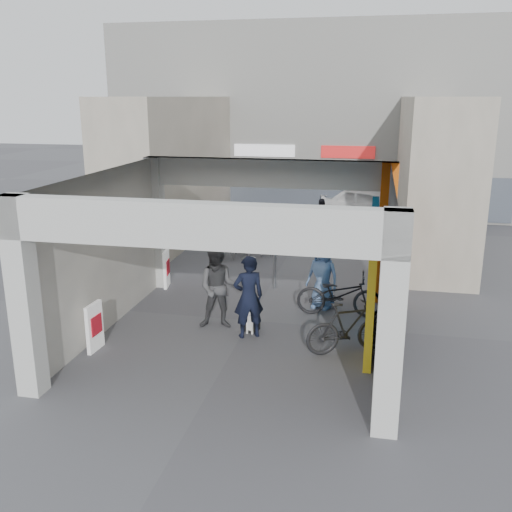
% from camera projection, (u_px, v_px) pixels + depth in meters
% --- Properties ---
extents(ground, '(90.00, 90.00, 0.00)m').
position_uv_depth(ground, '(250.00, 321.00, 13.19)').
color(ground, '#4E4E52').
rests_on(ground, ground).
extents(arcade_canopy, '(6.40, 6.45, 6.40)m').
position_uv_depth(arcade_canopy, '(267.00, 233.00, 11.69)').
color(arcade_canopy, '#B8B9B4').
rests_on(arcade_canopy, ground).
extents(far_building, '(18.00, 4.08, 8.00)m').
position_uv_depth(far_building, '(317.00, 120.00, 25.30)').
color(far_building, white).
rests_on(far_building, ground).
extents(plaza_bldg_left, '(2.00, 9.00, 5.00)m').
position_uv_depth(plaza_bldg_left, '(172.00, 169.00, 20.47)').
color(plaza_bldg_left, '#B7AA98').
rests_on(plaza_bldg_left, ground).
extents(plaza_bldg_right, '(2.00, 9.00, 5.00)m').
position_uv_depth(plaza_bldg_right, '(433.00, 176.00, 18.70)').
color(plaza_bldg_right, '#B7AA98').
rests_on(plaza_bldg_right, ground).
extents(bollard_left, '(0.09, 0.09, 0.89)m').
position_uv_depth(bollard_left, '(219.00, 267.00, 15.79)').
color(bollard_left, '#95989D').
rests_on(bollard_left, ground).
extents(bollard_center, '(0.09, 0.09, 0.95)m').
position_uv_depth(bollard_center, '(275.00, 271.00, 15.36)').
color(bollard_center, '#95989D').
rests_on(bollard_center, ground).
extents(bollard_right, '(0.09, 0.09, 0.89)m').
position_uv_depth(bollard_right, '(323.00, 276.00, 14.97)').
color(bollard_right, '#95989D').
rests_on(bollard_right, ground).
extents(advert_board_near, '(0.13, 0.55, 1.00)m').
position_uv_depth(advert_board_near, '(95.00, 327.00, 11.54)').
color(advert_board_near, white).
rests_on(advert_board_near, ground).
extents(advert_board_far, '(0.18, 0.56, 1.00)m').
position_uv_depth(advert_board_far, '(167.00, 269.00, 15.43)').
color(advert_board_far, white).
rests_on(advert_board_far, ground).
extents(cafe_set, '(1.52, 1.23, 0.92)m').
position_uv_depth(cafe_set, '(247.00, 246.00, 18.43)').
color(cafe_set, '#A0A0A5').
rests_on(cafe_set, ground).
extents(produce_stand, '(1.32, 0.71, 0.87)m').
position_uv_depth(produce_stand, '(227.00, 237.00, 19.56)').
color(produce_stand, black).
rests_on(produce_stand, ground).
extents(crate_stack, '(0.47, 0.38, 0.56)m').
position_uv_depth(crate_stack, '(311.00, 234.00, 20.32)').
color(crate_stack, '#175219').
rests_on(crate_stack, ground).
extents(border_collie, '(0.25, 0.48, 0.66)m').
position_uv_depth(border_collie, '(251.00, 320.00, 12.50)').
color(border_collie, black).
rests_on(border_collie, ground).
extents(man_with_dog, '(0.79, 0.69, 1.81)m').
position_uv_depth(man_with_dog, '(248.00, 297.00, 12.08)').
color(man_with_dog, black).
rests_on(man_with_dog, ground).
extents(man_back_turned, '(1.01, 0.84, 1.86)m').
position_uv_depth(man_back_turned, '(219.00, 288.00, 12.58)').
color(man_back_turned, '#424244').
rests_on(man_back_turned, ground).
extents(man_elderly, '(0.94, 0.77, 1.65)m').
position_uv_depth(man_elderly, '(323.00, 275.00, 13.81)').
color(man_elderly, '#5D80B6').
rests_on(man_elderly, ground).
extents(man_crates, '(1.01, 0.59, 1.62)m').
position_uv_depth(man_crates, '(322.00, 222.00, 19.79)').
color(man_crates, black).
rests_on(man_crates, ground).
extents(bicycle_front, '(2.03, 0.79, 1.05)m').
position_uv_depth(bicycle_front, '(339.00, 294.00, 13.38)').
color(bicycle_front, black).
rests_on(bicycle_front, ground).
extents(bicycle_rear, '(1.83, 1.26, 1.08)m').
position_uv_depth(bicycle_rear, '(349.00, 327.00, 11.42)').
color(bicycle_rear, black).
rests_on(bicycle_rear, ground).
extents(white_van, '(4.53, 3.23, 1.43)m').
position_uv_depth(white_van, '(371.00, 205.00, 23.33)').
color(white_van, white).
rests_on(white_van, ground).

